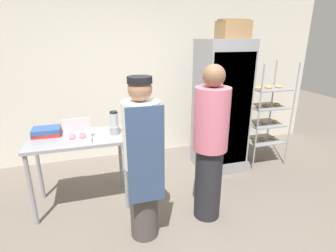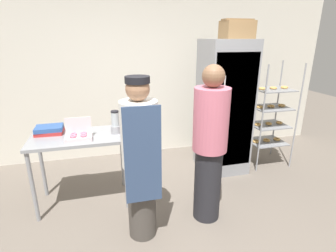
# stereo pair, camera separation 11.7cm
# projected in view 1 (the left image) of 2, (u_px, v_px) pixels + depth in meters

# --- Properties ---
(ground_plane) EXTENTS (14.00, 14.00, 0.00)m
(ground_plane) POSITION_uv_depth(u_px,v_px,m) (198.00, 246.00, 2.57)
(ground_plane) COLOR #6B6056
(back_wall) EXTENTS (6.40, 0.12, 3.03)m
(back_wall) POSITION_uv_depth(u_px,v_px,m) (143.00, 65.00, 4.30)
(back_wall) COLOR silver
(back_wall) RESTS_ON ground_plane
(refrigerator) EXTENTS (0.66, 0.67, 1.93)m
(refrigerator) POSITION_uv_depth(u_px,v_px,m) (221.00, 107.00, 3.87)
(refrigerator) COLOR gray
(refrigerator) RESTS_ON ground_plane
(baking_rack) EXTENTS (0.62, 0.51, 1.61)m
(baking_rack) POSITION_uv_depth(u_px,v_px,m) (265.00, 115.00, 4.13)
(baking_rack) COLOR #93969B
(baking_rack) RESTS_ON ground_plane
(prep_counter) EXTENTS (1.08, 0.60, 0.87)m
(prep_counter) POSITION_uv_depth(u_px,v_px,m) (78.00, 146.00, 3.01)
(prep_counter) COLOR gray
(prep_counter) RESTS_ON ground_plane
(donut_box) EXTENTS (0.29, 0.19, 0.23)m
(donut_box) POSITION_uv_depth(u_px,v_px,m) (78.00, 137.00, 2.85)
(donut_box) COLOR silver
(donut_box) RESTS_ON prep_counter
(blender_pitcher) EXTENTS (0.11, 0.11, 0.27)m
(blender_pitcher) POSITION_uv_depth(u_px,v_px,m) (114.00, 124.00, 3.04)
(blender_pitcher) COLOR #99999E
(blender_pitcher) RESTS_ON prep_counter
(binder_stack) EXTENTS (0.31, 0.24, 0.09)m
(binder_stack) POSITION_uv_depth(u_px,v_px,m) (47.00, 132.00, 3.02)
(binder_stack) COLOR #B72D2D
(binder_stack) RESTS_ON prep_counter
(cardboard_storage_box) EXTENTS (0.41, 0.31, 0.25)m
(cardboard_storage_box) POSITION_uv_depth(u_px,v_px,m) (233.00, 29.00, 3.52)
(cardboard_storage_box) COLOR #937047
(cardboard_storage_box) RESTS_ON refrigerator
(person_baker) EXTENTS (0.35, 0.36, 1.64)m
(person_baker) POSITION_uv_depth(u_px,v_px,m) (142.00, 160.00, 2.47)
(person_baker) COLOR #47423D
(person_baker) RESTS_ON ground_plane
(person_customer) EXTENTS (0.36, 0.36, 1.71)m
(person_customer) POSITION_uv_depth(u_px,v_px,m) (210.00, 145.00, 2.76)
(person_customer) COLOR #232328
(person_customer) RESTS_ON ground_plane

